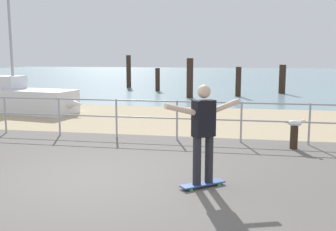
{
  "coord_description": "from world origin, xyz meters",
  "views": [
    {
      "loc": [
        2.57,
        -6.39,
        2.22
      ],
      "look_at": [
        0.97,
        2.0,
        0.9
      ],
      "focal_mm": 42.39,
      "sensor_mm": 36.0,
      "label": 1
    }
  ],
  "objects_px": {
    "bollard_short": "(294,138)",
    "seagull": "(295,123)",
    "sailboat": "(24,99)",
    "skateboarder": "(203,128)",
    "skateboard": "(203,184)"
  },
  "relations": [
    {
      "from": "bollard_short",
      "to": "seagull",
      "type": "relative_size",
      "value": 1.16
    },
    {
      "from": "sailboat",
      "to": "bollard_short",
      "type": "height_order",
      "value": "sailboat"
    },
    {
      "from": "sailboat",
      "to": "bollard_short",
      "type": "bearing_deg",
      "value": -24.17
    },
    {
      "from": "seagull",
      "to": "skateboarder",
      "type": "bearing_deg",
      "value": -120.64
    },
    {
      "from": "sailboat",
      "to": "seagull",
      "type": "xyz_separation_m",
      "value": [
        9.44,
        -4.23,
        0.11
      ]
    },
    {
      "from": "bollard_short",
      "to": "skateboard",
      "type": "bearing_deg",
      "value": -120.38
    },
    {
      "from": "skateboard",
      "to": "skateboarder",
      "type": "relative_size",
      "value": 0.45
    },
    {
      "from": "sailboat",
      "to": "seagull",
      "type": "relative_size",
      "value": 11.49
    },
    {
      "from": "skateboarder",
      "to": "bollard_short",
      "type": "relative_size",
      "value": 2.96
    },
    {
      "from": "seagull",
      "to": "skateboard",
      "type": "bearing_deg",
      "value": -120.64
    },
    {
      "from": "sailboat",
      "to": "seagull",
      "type": "bearing_deg",
      "value": -24.16
    },
    {
      "from": "seagull",
      "to": "sailboat",
      "type": "bearing_deg",
      "value": 155.84
    },
    {
      "from": "sailboat",
      "to": "skateboard",
      "type": "height_order",
      "value": "sailboat"
    },
    {
      "from": "sailboat",
      "to": "skateboard",
      "type": "relative_size",
      "value": 7.44
    },
    {
      "from": "sailboat",
      "to": "seagull",
      "type": "height_order",
      "value": "sailboat"
    }
  ]
}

